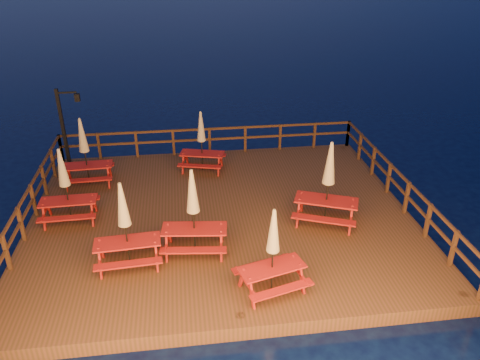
{
  "coord_description": "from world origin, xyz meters",
  "views": [
    {
      "loc": [
        -1.09,
        -12.8,
        8.24
      ],
      "look_at": [
        0.69,
        0.6,
        1.26
      ],
      "focal_mm": 35.0,
      "sensor_mm": 36.0,
      "label": 1
    }
  ],
  "objects_px": {
    "picnic_table_2": "(193,211)",
    "lamp_post": "(66,120)",
    "picnic_table_0": "(328,182)",
    "picnic_table_1": "(202,140)"
  },
  "relations": [
    {
      "from": "picnic_table_1",
      "to": "picnic_table_0",
      "type": "bearing_deg",
      "value": -35.52
    },
    {
      "from": "lamp_post",
      "to": "picnic_table_0",
      "type": "distance_m",
      "value": 10.14
    },
    {
      "from": "lamp_post",
      "to": "picnic_table_2",
      "type": "relative_size",
      "value": 1.17
    },
    {
      "from": "picnic_table_2",
      "to": "picnic_table_0",
      "type": "bearing_deg",
      "value": 20.26
    },
    {
      "from": "picnic_table_2",
      "to": "lamp_post",
      "type": "bearing_deg",
      "value": 131.3
    },
    {
      "from": "lamp_post",
      "to": "picnic_table_2",
      "type": "height_order",
      "value": "lamp_post"
    },
    {
      "from": "lamp_post",
      "to": "picnic_table_1",
      "type": "distance_m",
      "value": 5.18
    },
    {
      "from": "lamp_post",
      "to": "picnic_table_2",
      "type": "distance_m",
      "value": 7.87
    },
    {
      "from": "picnic_table_0",
      "to": "picnic_table_2",
      "type": "relative_size",
      "value": 1.05
    },
    {
      "from": "picnic_table_0",
      "to": "picnic_table_1",
      "type": "distance_m",
      "value": 5.51
    }
  ]
}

